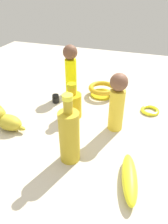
{
  "coord_description": "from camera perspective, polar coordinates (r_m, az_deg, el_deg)",
  "views": [
    {
      "loc": [
        -0.23,
        0.69,
        0.52
      ],
      "look_at": [
        0.0,
        0.0,
        0.05
      ],
      "focal_mm": 34.61,
      "sensor_mm": 36.0,
      "label": 1
    }
  ],
  "objects": [
    {
      "name": "person_figure_child",
      "position": [
        1.07,
        -3.54,
        11.54
      ],
      "size": [
        0.08,
        0.08,
        0.25
      ],
      "color": "#F9F309",
      "rests_on": "ground"
    },
    {
      "name": "bottle_short",
      "position": [
        0.9,
        -3.05,
        2.11
      ],
      "size": [
        0.08,
        0.08,
        0.15
      ],
      "color": "gold",
      "rests_on": "ground"
    },
    {
      "name": "banana",
      "position": [
        0.66,
        11.92,
        -16.68
      ],
      "size": [
        0.08,
        0.19,
        0.04
      ],
      "primitive_type": "ellipsoid",
      "rotation": [
        0.0,
        0.0,
        1.77
      ],
      "color": "yellow",
      "rests_on": "ground"
    },
    {
      "name": "bowl",
      "position": [
        1.09,
        4.8,
        5.95
      ],
      "size": [
        0.14,
        0.14,
        0.05
      ],
      "color": "gold",
      "rests_on": "ground"
    },
    {
      "name": "bangle",
      "position": [
        1.0,
        17.02,
        0.4
      ],
      "size": [
        0.08,
        0.08,
        0.01
      ],
      "primitive_type": "torus",
      "color": "yellow",
      "rests_on": "ground"
    },
    {
      "name": "nail_polish_jar",
      "position": [
        1.03,
        -7.48,
        3.54
      ],
      "size": [
        0.03,
        0.03,
        0.04
      ],
      "color": "black",
      "rests_on": "ground"
    },
    {
      "name": "person_figure_adult",
      "position": [
        0.81,
        8.8,
        2.96
      ],
      "size": [
        0.08,
        0.08,
        0.23
      ],
      "color": "yellow",
      "rests_on": "ground"
    },
    {
      "name": "bottle_tall",
      "position": [
        0.67,
        -3.91,
        -6.17
      ],
      "size": [
        0.06,
        0.06,
        0.24
      ],
      "color": "gold",
      "rests_on": "ground"
    },
    {
      "name": "ground",
      "position": [
        0.9,
        -0.0,
        -2.63
      ],
      "size": [
        2.0,
        2.0,
        0.0
      ],
      "primitive_type": "plane",
      "color": "#BCB29E"
    },
    {
      "name": "cat_figurine",
      "position": [
        0.89,
        -19.85,
        -1.96
      ],
      "size": [
        0.15,
        0.07,
        0.1
      ],
      "color": "gold",
      "rests_on": "ground"
    }
  ]
}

